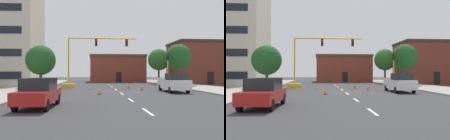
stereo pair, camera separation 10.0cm
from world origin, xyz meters
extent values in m
plane|color=#38383A|center=(0.00, 0.00, 0.00)|extent=(160.00, 160.00, 0.00)
cube|color=#9E998E|center=(-11.50, 8.00, 0.07)|extent=(6.00, 56.00, 0.14)
cube|color=#9E998E|center=(11.50, 8.00, 0.07)|extent=(6.00, 56.00, 0.14)
cube|color=silver|center=(0.00, -14.00, 0.00)|extent=(0.16, 2.40, 0.01)
cube|color=silver|center=(0.00, -8.50, 0.00)|extent=(0.16, 2.40, 0.01)
cube|color=silver|center=(0.00, -3.00, 0.00)|extent=(0.16, 2.40, 0.01)
cube|color=silver|center=(0.00, 2.50, 0.00)|extent=(0.16, 2.40, 0.01)
cube|color=silver|center=(0.00, 8.00, 0.00)|extent=(0.16, 2.40, 0.01)
cube|color=silver|center=(0.00, 13.50, 0.00)|extent=(0.16, 2.40, 0.01)
cube|color=brown|center=(2.75, 28.04, 2.75)|extent=(11.79, 9.09, 5.50)
cube|color=#4C4238|center=(2.75, 28.04, 5.70)|extent=(12.09, 9.39, 0.40)
cube|color=black|center=(2.75, 23.47, 1.10)|extent=(1.10, 0.06, 2.20)
cube|color=brown|center=(17.56, 17.94, 3.71)|extent=(10.16, 8.65, 7.42)
cube|color=#3D2D23|center=(17.56, 17.94, 7.62)|extent=(10.46, 8.95, 0.40)
cube|color=black|center=(17.56, 13.59, 1.10)|extent=(1.10, 0.06, 2.20)
cube|color=yellow|center=(-6.03, 6.71, 0.28)|extent=(1.80, 1.20, 0.55)
cylinder|color=yellow|center=(-6.03, 6.71, 3.65)|extent=(0.20, 0.20, 6.20)
cylinder|color=yellow|center=(-1.34, 6.71, 6.75)|extent=(9.37, 0.16, 0.16)
cube|color=black|center=(-2.28, 6.71, 6.18)|extent=(0.32, 0.36, 0.95)
sphere|color=red|center=(-2.28, 6.52, 6.45)|extent=(0.20, 0.20, 0.20)
sphere|color=#38280A|center=(-2.28, 6.52, 6.17)|extent=(0.20, 0.20, 0.20)
sphere|color=black|center=(-2.28, 6.52, 5.89)|extent=(0.20, 0.20, 0.20)
cube|color=black|center=(1.93, 6.71, 6.18)|extent=(0.32, 0.36, 0.95)
sphere|color=red|center=(1.93, 6.52, 6.45)|extent=(0.20, 0.20, 0.20)
sphere|color=#38280A|center=(1.93, 6.52, 6.17)|extent=(0.20, 0.20, 0.20)
sphere|color=black|center=(1.93, 6.52, 5.89)|extent=(0.20, 0.20, 0.20)
cylinder|color=yellow|center=(8.03, 7.50, 2.40)|extent=(0.14, 0.14, 4.80)
cube|color=black|center=(8.03, 7.50, 4.33)|extent=(0.32, 0.36, 0.95)
sphere|color=red|center=(8.03, 7.31, 4.60)|extent=(0.20, 0.20, 0.20)
sphere|color=#38280A|center=(8.03, 7.31, 4.32)|extent=(0.20, 0.20, 0.20)
sphere|color=black|center=(8.03, 7.31, 4.04)|extent=(0.20, 0.20, 0.20)
cylinder|color=#4C3823|center=(10.31, 9.40, 1.46)|extent=(0.36, 0.36, 2.92)
sphere|color=#1E511E|center=(10.31, 9.40, 4.41)|extent=(3.96, 3.96, 3.96)
cylinder|color=#4C3823|center=(9.79, 18.40, 1.48)|extent=(0.36, 0.36, 2.96)
sphere|color=#286023|center=(9.79, 18.40, 4.49)|extent=(4.07, 4.07, 4.07)
cylinder|color=#4C3823|center=(-9.45, 5.35, 1.11)|extent=(0.36, 0.36, 2.22)
sphere|color=#1E511E|center=(-9.45, 5.35, 3.66)|extent=(3.84, 3.84, 3.84)
cube|color=white|center=(5.79, -1.29, 0.81)|extent=(2.08, 5.43, 0.95)
cube|color=#1E2328|center=(5.78, -2.19, 1.64)|extent=(1.87, 1.83, 0.70)
cube|color=white|center=(5.81, -0.10, 1.37)|extent=(2.04, 2.84, 0.16)
cylinder|color=black|center=(6.66, -3.14, 0.34)|extent=(0.23, 0.68, 0.68)
cylinder|color=black|center=(4.86, -3.12, 0.34)|extent=(0.23, 0.68, 0.68)
cylinder|color=black|center=(6.72, 0.53, 0.34)|extent=(0.23, 0.68, 0.68)
cylinder|color=black|center=(4.92, 0.56, 0.34)|extent=(0.23, 0.68, 0.68)
cube|color=#B21E19|center=(-6.06, -11.96, 0.69)|extent=(2.11, 4.60, 0.70)
cube|color=#1E2328|center=(-6.06, -11.86, 1.39)|extent=(1.84, 2.40, 0.70)
cylinder|color=black|center=(-6.80, -10.39, 0.34)|extent=(0.26, 0.69, 0.68)
cylinder|color=black|center=(-5.15, -10.48, 0.34)|extent=(0.26, 0.69, 0.68)
cylinder|color=black|center=(-6.98, -13.44, 0.34)|extent=(0.26, 0.69, 0.68)
cylinder|color=black|center=(-5.33, -13.54, 0.34)|extent=(0.26, 0.69, 0.68)
cube|color=black|center=(-2.16, -3.81, 0.02)|extent=(0.36, 0.36, 0.04)
cone|color=orange|center=(-2.16, -3.81, 0.34)|extent=(0.28, 0.28, 0.59)
cylinder|color=white|center=(-2.16, -3.81, 0.41)|extent=(0.19, 0.19, 0.08)
cube|color=black|center=(1.95, 4.90, 0.02)|extent=(0.36, 0.36, 0.04)
cone|color=orange|center=(1.95, 4.90, 0.39)|extent=(0.28, 0.28, 0.71)
cylinder|color=white|center=(1.95, 4.90, 0.48)|extent=(0.19, 0.19, 0.08)
cube|color=black|center=(2.96, 1.27, 0.02)|extent=(0.36, 0.36, 0.04)
cone|color=orange|center=(2.96, 1.27, 0.35)|extent=(0.28, 0.28, 0.62)
cylinder|color=white|center=(2.96, 1.27, 0.43)|extent=(0.19, 0.19, 0.08)
camera|label=1|loc=(-2.97, -26.63, 2.07)|focal=39.00mm
camera|label=2|loc=(-2.87, -26.64, 2.07)|focal=39.00mm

